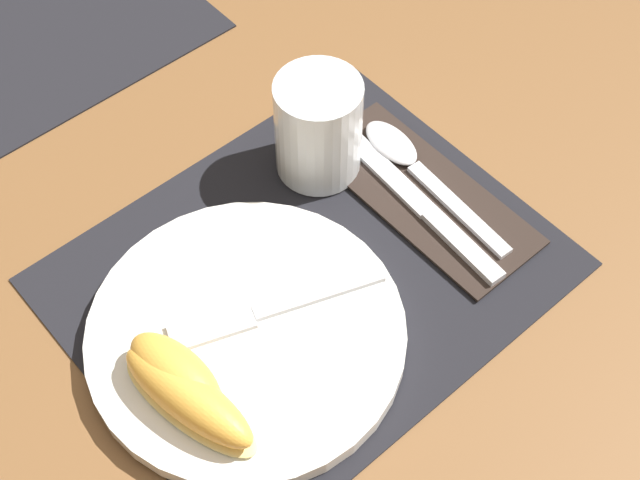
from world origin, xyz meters
name	(u,v)px	position (x,y,z in m)	size (l,w,h in m)	color
ground_plane	(307,273)	(0.00, 0.00, 0.00)	(3.00, 3.00, 0.00)	brown
placemat	(307,271)	(0.00, 0.00, 0.00)	(0.40, 0.33, 0.00)	black
plate	(246,334)	(-0.08, -0.02, 0.01)	(0.26, 0.26, 0.02)	white
juice_glass	(318,132)	(0.09, 0.09, 0.05)	(0.08, 0.08, 0.10)	silver
napkin	(423,194)	(0.13, -0.01, 0.01)	(0.09, 0.23, 0.00)	#2D231E
knife	(416,201)	(0.12, -0.01, 0.01)	(0.03, 0.23, 0.01)	silver
spoon	(409,160)	(0.15, 0.03, 0.01)	(0.04, 0.19, 0.01)	silver
fork	(262,311)	(-0.06, -0.02, 0.02)	(0.18, 0.08, 0.00)	silver
citrus_wedge_0	(176,374)	(-0.15, -0.02, 0.04)	(0.06, 0.10, 0.04)	#F4DB84
citrus_wedge_1	(188,398)	(-0.16, -0.05, 0.04)	(0.06, 0.14, 0.04)	#F4DB84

